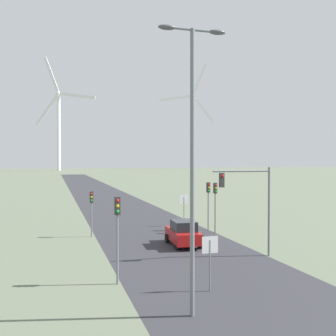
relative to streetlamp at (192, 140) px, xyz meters
name	(u,v)px	position (x,y,z in m)	size (l,w,h in m)	color
road_surface	(115,204)	(2.99, 40.19, -6.97)	(10.00, 240.00, 0.01)	#2D2D33
streetlamp	(192,140)	(0.00, 0.00, 0.00)	(2.80, 0.32, 11.41)	slate
stop_sign_near	(210,253)	(1.82, 2.56, -5.15)	(0.81, 0.07, 2.61)	slate
stop_sign_far	(184,204)	(6.52, 20.29, -4.92)	(0.81, 0.07, 2.94)	slate
traffic_light_post_near_left	(117,220)	(-2.21, 4.85, -3.78)	(0.28, 0.33, 4.38)	slate
traffic_light_post_near_right	(208,195)	(7.88, 17.60, -3.88)	(0.28, 0.34, 4.24)	slate
traffic_light_post_mid_left	(91,204)	(-2.31, 17.49, -4.28)	(0.28, 0.34, 3.68)	slate
traffic_light_post_mid_right	(215,196)	(7.94, 16.20, -3.85)	(0.28, 0.34, 4.28)	slate
traffic_light_mast_overhead	(250,194)	(6.76, 7.90, -2.90)	(3.99, 0.34, 5.76)	slate
car_approaching	(183,233)	(3.77, 12.33, -6.07)	(2.07, 4.21, 1.83)	maroon
wind_turbine_left	(59,122)	(-1.93, 226.34, 21.79)	(33.99, 18.60, 67.53)	white
wind_turbine_center	(193,124)	(89.64, 246.53, 25.11)	(38.63, 8.64, 74.18)	white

